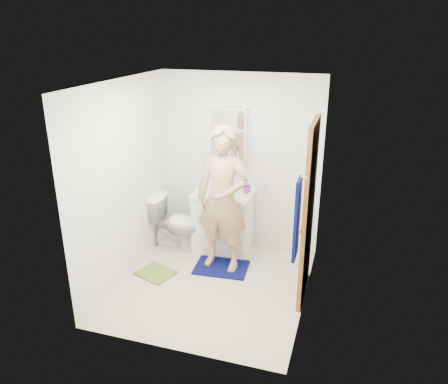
{
  "coord_description": "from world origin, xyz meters",
  "views": [
    {
      "loc": [
        1.48,
        -4.31,
        2.94
      ],
      "look_at": [
        0.06,
        0.25,
        1.12
      ],
      "focal_mm": 35.0,
      "sensor_mm": 36.0,
      "label": 1
    }
  ],
  "objects_px": {
    "medicine_cabinet": "(228,134)",
    "toothbrush_cup": "(247,189)",
    "toilet": "(178,222)",
    "soap_dispenser": "(202,186)",
    "man": "(223,200)",
    "towel": "(297,220)",
    "vanity_cabinet": "(223,222)"
  },
  "relations": [
    {
      "from": "soap_dispenser",
      "to": "toothbrush_cup",
      "type": "distance_m",
      "value": 0.6
    },
    {
      "from": "medicine_cabinet",
      "to": "toothbrush_cup",
      "type": "bearing_deg",
      "value": -25.54
    },
    {
      "from": "vanity_cabinet",
      "to": "toilet",
      "type": "xyz_separation_m",
      "value": [
        -0.61,
        -0.16,
        -0.01
      ]
    },
    {
      "from": "toilet",
      "to": "man",
      "type": "relative_size",
      "value": 0.42
    },
    {
      "from": "medicine_cabinet",
      "to": "toilet",
      "type": "bearing_deg",
      "value": -147.76
    },
    {
      "from": "toothbrush_cup",
      "to": "vanity_cabinet",
      "type": "bearing_deg",
      "value": -164.78
    },
    {
      "from": "toilet",
      "to": "toothbrush_cup",
      "type": "xyz_separation_m",
      "value": [
        0.91,
        0.24,
        0.51
      ]
    },
    {
      "from": "soap_dispenser",
      "to": "toothbrush_cup",
      "type": "relative_size",
      "value": 1.57
    },
    {
      "from": "toilet",
      "to": "soap_dispenser",
      "type": "xyz_separation_m",
      "value": [
        0.34,
        0.08,
        0.55
      ]
    },
    {
      "from": "towel",
      "to": "man",
      "type": "relative_size",
      "value": 0.43
    },
    {
      "from": "toilet",
      "to": "soap_dispenser",
      "type": "relative_size",
      "value": 4.31
    },
    {
      "from": "medicine_cabinet",
      "to": "soap_dispenser",
      "type": "relative_size",
      "value": 3.88
    },
    {
      "from": "man",
      "to": "toothbrush_cup",
      "type": "bearing_deg",
      "value": 81.5
    },
    {
      "from": "medicine_cabinet",
      "to": "man",
      "type": "relative_size",
      "value": 0.38
    },
    {
      "from": "vanity_cabinet",
      "to": "man",
      "type": "xyz_separation_m",
      "value": [
        0.14,
        -0.49,
        0.54
      ]
    },
    {
      "from": "towel",
      "to": "toilet",
      "type": "xyz_separation_m",
      "value": [
        -1.79,
        1.33,
        -0.86
      ]
    },
    {
      "from": "towel",
      "to": "soap_dispenser",
      "type": "height_order",
      "value": "towel"
    },
    {
      "from": "towel",
      "to": "man",
      "type": "xyz_separation_m",
      "value": [
        -1.04,
        1.0,
        -0.31
      ]
    },
    {
      "from": "vanity_cabinet",
      "to": "towel",
      "type": "height_order",
      "value": "towel"
    },
    {
      "from": "toilet",
      "to": "man",
      "type": "bearing_deg",
      "value": -117.85
    },
    {
      "from": "vanity_cabinet",
      "to": "towel",
      "type": "distance_m",
      "value": 2.08
    },
    {
      "from": "toilet",
      "to": "towel",
      "type": "bearing_deg",
      "value": -130.69
    },
    {
      "from": "toilet",
      "to": "toothbrush_cup",
      "type": "distance_m",
      "value": 1.07
    },
    {
      "from": "soap_dispenser",
      "to": "man",
      "type": "relative_size",
      "value": 0.1
    },
    {
      "from": "man",
      "to": "medicine_cabinet",
      "type": "bearing_deg",
      "value": 108.24
    },
    {
      "from": "soap_dispenser",
      "to": "toothbrush_cup",
      "type": "height_order",
      "value": "soap_dispenser"
    },
    {
      "from": "towel",
      "to": "toilet",
      "type": "bearing_deg",
      "value": 143.48
    },
    {
      "from": "man",
      "to": "soap_dispenser",
      "type": "bearing_deg",
      "value": 142.58
    },
    {
      "from": "soap_dispenser",
      "to": "man",
      "type": "distance_m",
      "value": 0.58
    },
    {
      "from": "vanity_cabinet",
      "to": "medicine_cabinet",
      "type": "relative_size",
      "value": 1.14
    },
    {
      "from": "vanity_cabinet",
      "to": "toilet",
      "type": "distance_m",
      "value": 0.63
    },
    {
      "from": "medicine_cabinet",
      "to": "towel",
      "type": "bearing_deg",
      "value": -55.39
    }
  ]
}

